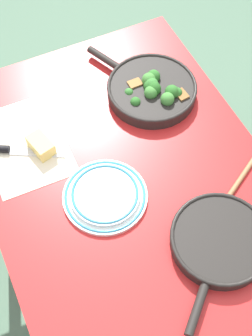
# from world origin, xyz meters

# --- Properties ---
(ground_plane) EXTENTS (14.00, 14.00, 0.00)m
(ground_plane) POSITION_xyz_m (0.00, 0.00, 0.00)
(ground_plane) COLOR #51755B
(dining_table_red) EXTENTS (1.14, 0.84, 0.78)m
(dining_table_red) POSITION_xyz_m (0.00, 0.00, 0.68)
(dining_table_red) COLOR red
(dining_table_red) RESTS_ON ground_plane
(skillet_broccoli) EXTENTS (0.41, 0.30, 0.08)m
(skillet_broccoli) POSITION_xyz_m (0.24, -0.21, 0.80)
(skillet_broccoli) COLOR black
(skillet_broccoli) RESTS_ON dining_table_red
(skillet_eggs) EXTENTS (0.33, 0.35, 0.04)m
(skillet_eggs) POSITION_xyz_m (-0.32, -0.13, 0.80)
(skillet_eggs) COLOR black
(skillet_eggs) RESTS_ON dining_table_red
(wooden_spoon) EXTENTS (0.20, 0.32, 0.02)m
(wooden_spoon) POSITION_xyz_m (-0.21, -0.23, 0.78)
(wooden_spoon) COLOR #996B42
(wooden_spoon) RESTS_ON dining_table_red
(parchment_sheet) EXTENTS (0.35, 0.25, 0.00)m
(parchment_sheet) POSITION_xyz_m (0.23, 0.24, 0.78)
(parchment_sheet) COLOR beige
(parchment_sheet) RESTS_ON dining_table_red
(grater_knife) EXTENTS (0.15, 0.24, 0.02)m
(grater_knife) POSITION_xyz_m (0.22, 0.29, 0.78)
(grater_knife) COLOR silver
(grater_knife) RESTS_ON dining_table_red
(cheese_block) EXTENTS (0.10, 0.07, 0.05)m
(cheese_block) POSITION_xyz_m (0.18, 0.20, 0.80)
(cheese_block) COLOR #EACC66
(cheese_block) RESTS_ON dining_table_red
(dinner_plate_stack) EXTENTS (0.25, 0.25, 0.03)m
(dinner_plate_stack) POSITION_xyz_m (-0.05, 0.09, 0.79)
(dinner_plate_stack) COLOR white
(dinner_plate_stack) RESTS_ON dining_table_red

